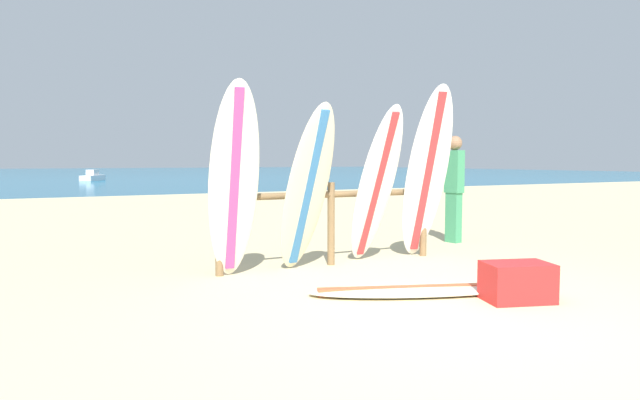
{
  "coord_description": "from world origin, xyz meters",
  "views": [
    {
      "loc": [
        -3.05,
        -3.33,
        1.3
      ],
      "look_at": [
        0.18,
        2.92,
        0.79
      ],
      "focal_mm": 30.77,
      "sensor_mm": 36.0,
      "label": 1
    }
  ],
  "objects": [
    {
      "name": "surfboard_leaning_far_left",
      "position": [
        -1.17,
        2.34,
        1.07
      ],
      "size": [
        0.6,
        0.69,
        2.15
      ],
      "color": "silver",
      "rests_on": "ground"
    },
    {
      "name": "ocean_water",
      "position": [
        0.0,
        58.0,
        0.0
      ],
      "size": [
        120.0,
        80.0,
        0.01
      ],
      "primitive_type": "cube",
      "color": "#196B93",
      "rests_on": "ground"
    },
    {
      "name": "small_boat_offshore",
      "position": [
        0.15,
        35.08,
        0.26
      ],
      "size": [
        1.77,
        2.59,
        0.71
      ],
      "color": "silver",
      "rests_on": "ocean_water"
    },
    {
      "name": "beachgoer_standing",
      "position": [
        2.82,
        3.39,
        0.93
      ],
      "size": [
        0.23,
        0.29,
        1.69
      ],
      "color": "#3F9966",
      "rests_on": "ground"
    },
    {
      "name": "surfboard_leaning_center_left",
      "position": [
        0.65,
        2.33,
        0.98
      ],
      "size": [
        0.54,
        1.02,
        1.96
      ],
      "color": "white",
      "rests_on": "ground"
    },
    {
      "name": "surfboard_rack",
      "position": [
        0.18,
        2.62,
        0.67
      ],
      "size": [
        2.97,
        0.09,
        1.03
      ],
      "color": "olive",
      "rests_on": "ground"
    },
    {
      "name": "ground_plane",
      "position": [
        0.0,
        0.0,
        0.0
      ],
      "size": [
        120.0,
        120.0,
        0.0
      ],
      "primitive_type": "plane",
      "color": "beige"
    },
    {
      "name": "cooler_box",
      "position": [
        0.87,
        0.27,
        0.18
      ],
      "size": [
        0.69,
        0.57,
        0.36
      ],
      "primitive_type": "cube",
      "rotation": [
        0.0,
        0.0,
        -0.31
      ],
      "color": "red",
      "rests_on": "ground"
    },
    {
      "name": "surfboard_leaning_left",
      "position": [
        -0.3,
        2.32,
        0.97
      ],
      "size": [
        0.7,
        0.85,
        1.95
      ],
      "color": "beige",
      "rests_on": "ground"
    },
    {
      "name": "surfboard_lying_on_sand",
      "position": [
        0.26,
        0.93,
        0.04
      ],
      "size": [
        2.27,
        1.29,
        0.08
      ],
      "color": "silver",
      "rests_on": "ground"
    },
    {
      "name": "surfboard_leaning_center",
      "position": [
        1.45,
        2.35,
        1.12
      ],
      "size": [
        0.73,
        0.99,
        2.25
      ],
      "color": "white",
      "rests_on": "ground"
    }
  ]
}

